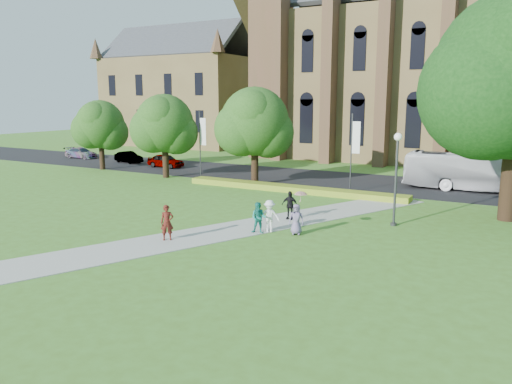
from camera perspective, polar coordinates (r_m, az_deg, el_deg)
The scene contains 22 objects.
ground at distance 26.46m, azimuth -4.15°, elevation -4.94°, with size 160.00×160.00×0.00m, color #476F21.
road at distance 44.17m, azimuth 10.19°, elevation 1.25°, with size 160.00×10.00×0.02m, color black.
footpath at distance 27.26m, azimuth -2.99°, elevation -4.41°, with size 3.20×30.00×0.04m, color #B2B2A8.
flower_hedge at distance 38.64m, azimuth 4.10°, elevation 0.38°, with size 18.00×1.40×0.45m, color gold.
cathedral at distance 61.43m, azimuth 26.16°, elevation 15.10°, with size 52.60×18.25×28.00m.
building_west at distance 79.47m, azimuth -8.29°, elevation 12.07°, with size 22.00×14.00×18.30m.
streetlamp at distance 28.79m, azimuth 15.75°, elevation 2.66°, with size 0.44×0.44×5.24m.
street_tree_0 at distance 45.74m, azimuth -10.43°, elevation 7.69°, with size 5.20×5.20×7.50m.
street_tree_1 at distance 41.05m, azimuth -0.14°, elevation 8.04°, with size 5.60×5.60×8.05m.
street_tree_2 at distance 52.62m, azimuth -17.38°, elevation 7.37°, with size 4.80×4.80×6.95m.
banner_pole_0 at distance 38.56m, azimuth 11.00°, elevation 4.94°, with size 0.70×0.10×6.00m.
banner_pole_1 at distance 44.90m, azimuth -6.31°, elevation 5.85°, with size 0.70×0.10×6.00m.
tour_coach at distance 42.14m, azimuth 23.94°, elevation 2.14°, with size 2.54×10.86×3.03m, color silver.
car_0 at distance 52.87m, azimuth -10.28°, elevation 3.54°, with size 1.63×4.06×1.38m, color gray.
car_1 at distance 57.47m, azimuth -14.36°, elevation 3.87°, with size 1.31×3.77×1.24m, color gray.
car_2 at distance 63.75m, azimuth -19.36°, elevation 4.24°, with size 1.75×4.30×1.25m, color gray.
pedestrian_0 at distance 25.56m, azimuth -10.13°, elevation -3.45°, with size 0.66×0.43×1.80m, color #4F1912.
pedestrian_1 at distance 26.44m, azimuth 0.30°, elevation -2.96°, with size 0.81×0.63×1.67m, color #187C6F.
pedestrian_2 at distance 26.68m, azimuth 1.55°, elevation -2.77°, with size 1.12×0.64×1.73m, color silver.
pedestrian_3 at distance 29.56m, azimuth 3.87°, elevation -1.51°, with size 0.99×0.41×1.68m, color black.
pedestrian_4 at distance 26.34m, azimuth 4.63°, elevation -3.11°, with size 0.79×0.51×1.62m, color slate.
parasol at distance 26.11m, azimuth 5.11°, elevation -0.76°, with size 0.67×0.67×0.59m, color #C2899F.
Camera 1 is at (14.02, -21.28, 7.10)m, focal length 35.00 mm.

